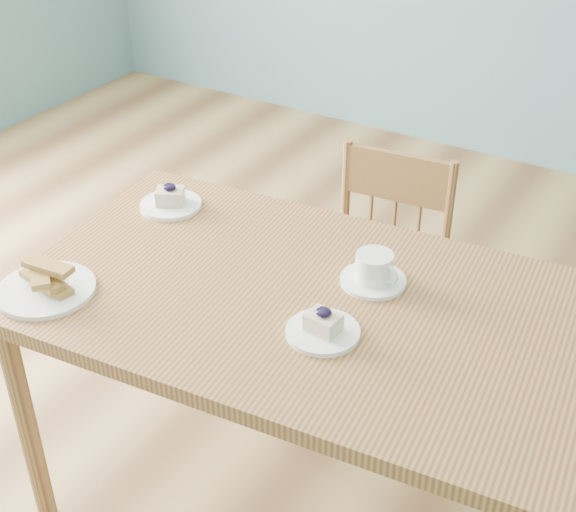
# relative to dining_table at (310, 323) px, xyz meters

# --- Properties ---
(room) EXTENTS (5.01, 5.01, 2.71)m
(room) POSITION_rel_dining_table_xyz_m (-0.31, 0.03, 0.68)
(room) COLOR #A8844E
(room) RESTS_ON ground
(dining_table) EXTENTS (1.47, 0.93, 0.75)m
(dining_table) POSITION_rel_dining_table_xyz_m (0.00, 0.00, 0.00)
(dining_table) COLOR #A4763E
(dining_table) RESTS_ON ground
(dining_chair) EXTENTS (0.40, 0.39, 0.81)m
(dining_chair) POSITION_rel_dining_table_xyz_m (-0.09, 0.60, -0.26)
(dining_chair) COLOR #A4763E
(dining_chair) RESTS_ON ground
(cheesecake_plate_near) EXTENTS (0.16, 0.16, 0.07)m
(cheesecake_plate_near) POSITION_rel_dining_table_xyz_m (0.09, -0.10, 0.09)
(cheesecake_plate_near) COLOR white
(cheesecake_plate_near) RESTS_ON dining_table
(cheesecake_plate_far) EXTENTS (0.17, 0.17, 0.07)m
(cheesecake_plate_far) POSITION_rel_dining_table_xyz_m (-0.55, 0.17, 0.09)
(cheesecake_plate_far) COLOR white
(cheesecake_plate_far) RESTS_ON dining_table
(coffee_cup) EXTENTS (0.16, 0.16, 0.08)m
(coffee_cup) POSITION_rel_dining_table_xyz_m (0.10, 0.13, 0.11)
(coffee_cup) COLOR white
(coffee_cup) RESTS_ON dining_table
(biscotti_plate) EXTENTS (0.23, 0.23, 0.08)m
(biscotti_plate) POSITION_rel_dining_table_xyz_m (-0.54, -0.30, 0.10)
(biscotti_plate) COLOR white
(biscotti_plate) RESTS_ON dining_table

